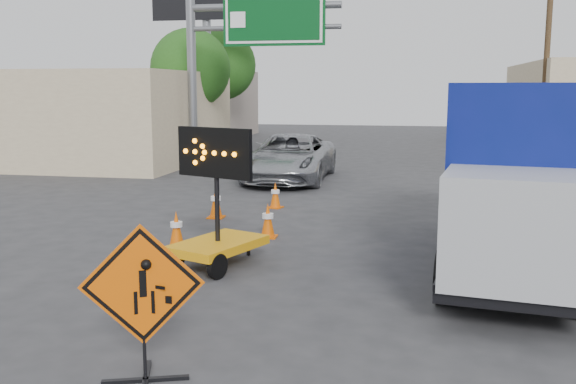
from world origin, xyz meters
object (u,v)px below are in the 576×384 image
(construction_sign, at_px, (143,300))
(pickup_truck, at_px, (290,158))
(box_truck, at_px, (517,186))
(arrow_board, at_px, (218,235))

(construction_sign, xyz_separation_m, pickup_truck, (-1.50, 16.07, -0.15))
(box_truck, bearing_deg, arrow_board, -161.84)
(construction_sign, distance_m, arrow_board, 4.81)
(construction_sign, distance_m, pickup_truck, 16.14)
(pickup_truck, bearing_deg, box_truck, -58.93)
(pickup_truck, xyz_separation_m, box_truck, (6.27, -10.34, 0.71))
(arrow_board, relative_size, box_truck, 0.35)
(construction_sign, height_order, pickup_truck, construction_sign)
(construction_sign, height_order, arrow_board, arrow_board)
(arrow_board, bearing_deg, box_truck, 31.68)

